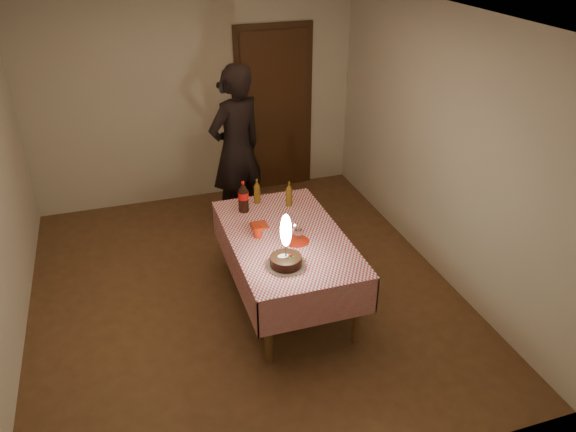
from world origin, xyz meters
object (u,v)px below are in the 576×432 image
object	(u,v)px
clear_cup	(298,234)
photographer	(236,150)
red_cup	(258,232)
birthday_cake	(286,253)
amber_bottle_right	(289,194)
amber_bottle_left	(257,192)
red_plate	(297,241)
cola_bottle	(243,197)
dining_table	(286,245)

from	to	relation	value
clear_cup	photographer	world-z (taller)	photographer
red_cup	clear_cup	size ratio (longest dim) A/B	1.11
birthday_cake	amber_bottle_right	bearing A→B (deg)	70.57
red_cup	photographer	world-z (taller)	photographer
birthday_cake	clear_cup	distance (m)	0.45
amber_bottle_left	amber_bottle_right	size ratio (longest dim) A/B	1.00
red_cup	photographer	bearing A→B (deg)	83.65
birthday_cake	clear_cup	world-z (taller)	birthday_cake
amber_bottle_left	amber_bottle_right	bearing A→B (deg)	-28.54
red_plate	cola_bottle	bearing A→B (deg)	113.84
cola_bottle	photographer	world-z (taller)	photographer
red_cup	red_plate	bearing A→B (deg)	-31.49
red_plate	cola_bottle	xyz separation A→B (m)	(-0.31, 0.70, 0.15)
amber_bottle_right	amber_bottle_left	bearing A→B (deg)	151.46
amber_bottle_left	red_plate	bearing A→B (deg)	-80.76
birthday_cake	red_plate	size ratio (longest dim) A/B	2.18
dining_table	photographer	bearing A→B (deg)	93.12
red_cup	photographer	xyz separation A→B (m)	(0.16, 1.48, 0.19)
cola_bottle	red_plate	bearing A→B (deg)	-66.16
cola_bottle	birthday_cake	bearing A→B (deg)	-84.50
red_cup	clear_cup	distance (m)	0.37
birthday_cake	amber_bottle_left	world-z (taller)	birthday_cake
red_cup	amber_bottle_right	size ratio (longest dim) A/B	0.39
dining_table	amber_bottle_right	distance (m)	0.63
dining_table	clear_cup	distance (m)	0.19
cola_bottle	photographer	distance (m)	0.99
red_cup	cola_bottle	world-z (taller)	cola_bottle
amber_bottle_left	cola_bottle	bearing A→B (deg)	-141.61
birthday_cake	photographer	distance (m)	2.00
red_cup	clear_cup	bearing A→B (deg)	-23.39
red_cup	birthday_cake	bearing A→B (deg)	-79.29
dining_table	clear_cup	xyz separation A→B (m)	(0.09, -0.08, 0.14)
birthday_cake	dining_table	bearing A→B (deg)	71.84
birthday_cake	amber_bottle_left	size ratio (longest dim) A/B	1.88
dining_table	amber_bottle_left	distance (m)	0.75
clear_cup	amber_bottle_left	size ratio (longest dim) A/B	0.35
clear_cup	cola_bottle	world-z (taller)	cola_bottle
amber_bottle_left	photographer	size ratio (longest dim) A/B	0.13
birthday_cake	amber_bottle_right	distance (m)	1.08
red_plate	cola_bottle	distance (m)	0.78
birthday_cake	red_plate	world-z (taller)	birthday_cake
red_plate	dining_table	bearing A→B (deg)	115.66
amber_bottle_left	photographer	distance (m)	0.84
birthday_cake	cola_bottle	bearing A→B (deg)	95.50
clear_cup	amber_bottle_left	world-z (taller)	amber_bottle_left
birthday_cake	clear_cup	bearing A→B (deg)	57.74
dining_table	amber_bottle_left	size ratio (longest dim) A/B	6.75
red_plate	photographer	world-z (taller)	photographer
red_plate	amber_bottle_left	world-z (taller)	amber_bottle_left
red_cup	cola_bottle	distance (m)	0.52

